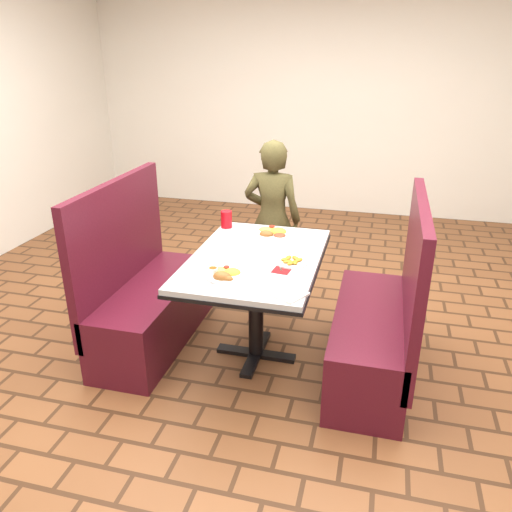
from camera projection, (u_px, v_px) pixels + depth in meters
The scene contains 15 objects.
room at pixel (256, 61), 2.73m from camera, with size 7.00×7.04×2.82m.
dining_table at pixel (256, 270), 3.22m from camera, with size 0.81×1.21×0.75m.
booth_bench_left at pixel (147, 300), 3.53m from camera, with size 0.47×1.20×1.17m.
booth_bench_right at pixel (378, 329), 3.16m from camera, with size 0.47×1.20×1.17m.
diner_person at pixel (272, 219), 4.15m from camera, with size 0.48×0.31×1.32m, color brown.
near_dinner_plate at pixel (225, 273), 2.88m from camera, with size 0.24×0.24×0.08m.
far_dinner_plate at pixel (273, 231), 3.52m from camera, with size 0.29×0.29×0.08m.
plantain_plate at pixel (292, 262), 3.06m from camera, with size 0.19×0.19×0.03m.
maroon_napkin at pixel (282, 270), 2.97m from camera, with size 0.10×0.10×0.00m, color maroon.
spoon_utensil at pixel (280, 266), 3.02m from camera, with size 0.01×0.13×0.00m, color silver.
red_tumbler at pixel (226, 219), 3.66m from camera, with size 0.08×0.08×0.12m, color red.
paper_napkin at pixel (285, 292), 2.70m from camera, with size 0.22×0.16×0.01m, color silver.
knife_utensil at pixel (239, 275), 2.90m from camera, with size 0.01×0.15×0.00m, color silver.
fork_utensil at pixel (217, 278), 2.85m from camera, with size 0.01×0.14×0.00m, color silver.
lettuce_shreds at pixel (264, 253), 3.22m from camera, with size 0.28×0.32×0.00m, color #96BE4C, non-canonical shape.
Camera 1 is at (0.73, -2.84, 1.98)m, focal length 35.00 mm.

